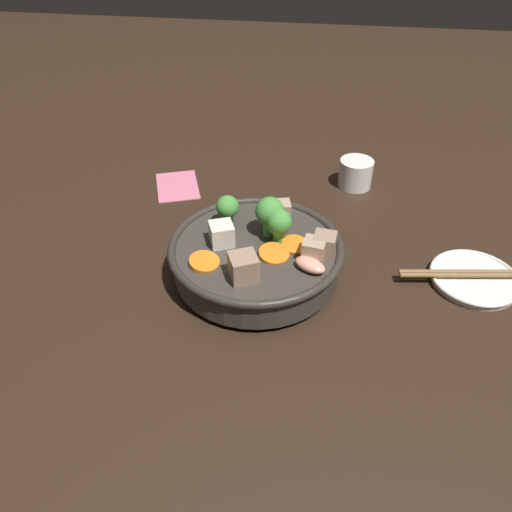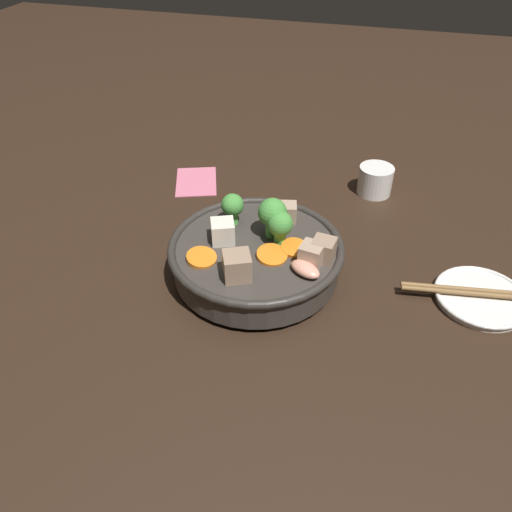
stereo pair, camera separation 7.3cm
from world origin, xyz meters
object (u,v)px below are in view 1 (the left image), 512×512
at_px(tea_cup, 356,173).
at_px(chopsticks_pair, 476,274).
at_px(stirfry_bowl, 257,254).
at_px(side_saucer, 474,278).

bearing_deg(tea_cup, chopsticks_pair, 34.13).
bearing_deg(stirfry_bowl, side_saucer, 95.75).
bearing_deg(side_saucer, chopsticks_pair, 180.00).
xyz_separation_m(side_saucer, chopsticks_pair, (-0.00, 0.00, 0.01)).
relative_size(tea_cup, chopsticks_pair, 0.28).
bearing_deg(tea_cup, stirfry_bowl, -26.74).
bearing_deg(chopsticks_pair, stirfry_bowl, -84.25).
relative_size(side_saucer, tea_cup, 2.05).
distance_m(side_saucer, chopsticks_pair, 0.01).
distance_m(stirfry_bowl, chopsticks_pair, 0.32).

